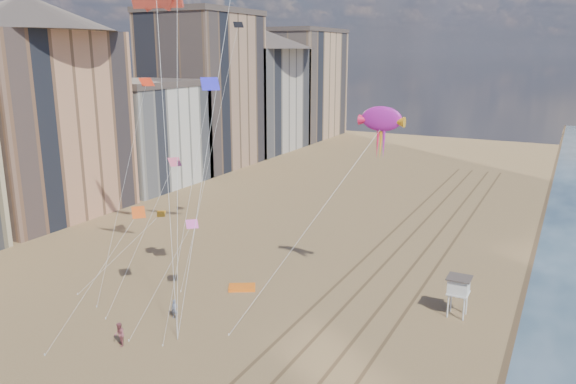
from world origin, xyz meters
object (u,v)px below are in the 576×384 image
object	(u,v)px
kite_flyer_b	(119,335)
grounded_kite	(242,287)
lifeguard_stand	(459,286)
show_kite	(381,119)
kite_flyer_a	(174,309)

from	to	relation	value
kite_flyer_b	grounded_kite	bearing A→B (deg)	119.74
lifeguard_stand	show_kite	world-z (taller)	show_kite
show_kite	grounded_kite	bearing A→B (deg)	-162.65
lifeguard_stand	show_kite	bearing A→B (deg)	179.20
grounded_kite	kite_flyer_b	world-z (taller)	kite_flyer_b
show_kite	kite_flyer_b	distance (m)	26.62
grounded_kite	kite_flyer_b	bearing A→B (deg)	-131.02
show_kite	kite_flyer_b	bearing A→B (deg)	-130.54
lifeguard_stand	show_kite	xyz separation A→B (m)	(-7.22, 0.10, 13.34)
lifeguard_stand	grounded_kite	size ratio (longest dim) A/B	1.41
lifeguard_stand	kite_flyer_a	bearing A→B (deg)	-151.69
grounded_kite	show_kite	world-z (taller)	show_kite
kite_flyer_a	kite_flyer_b	xyz separation A→B (m)	(-0.83, -5.45, 0.11)
grounded_kite	kite_flyer_b	distance (m)	13.34
grounded_kite	show_kite	bearing A→B (deg)	-12.17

